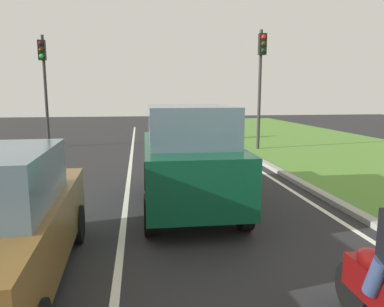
# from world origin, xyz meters

# --- Properties ---
(ground_plane) EXTENTS (60.00, 60.00, 0.00)m
(ground_plane) POSITION_xyz_m (0.00, 14.00, 0.00)
(ground_plane) COLOR #262628
(lane_line_center) EXTENTS (0.12, 32.00, 0.01)m
(lane_line_center) POSITION_xyz_m (-0.70, 14.00, 0.00)
(lane_line_center) COLOR silver
(lane_line_center) RESTS_ON ground
(lane_line_right_edge) EXTENTS (0.12, 32.00, 0.01)m
(lane_line_right_edge) POSITION_xyz_m (3.60, 14.00, 0.00)
(lane_line_right_edge) COLOR silver
(lane_line_right_edge) RESTS_ON ground
(grass_verge_right) EXTENTS (9.00, 48.00, 0.06)m
(grass_verge_right) POSITION_xyz_m (8.50, 14.00, 0.03)
(grass_verge_right) COLOR #548433
(grass_verge_right) RESTS_ON ground
(curb_right) EXTENTS (0.24, 48.00, 0.12)m
(curb_right) POSITION_xyz_m (4.10, 14.00, 0.06)
(curb_right) COLOR #9E9B93
(curb_right) RESTS_ON ground
(car_suv_ahead) EXTENTS (2.03, 4.53, 2.28)m
(car_suv_ahead) POSITION_xyz_m (0.71, 9.66, 1.17)
(car_suv_ahead) COLOR #0C472D
(car_suv_ahead) RESTS_ON ground
(traffic_light_near_right) EXTENTS (0.32, 0.50, 5.29)m
(traffic_light_near_right) POSITION_xyz_m (5.01, 17.51, 3.60)
(traffic_light_near_right) COLOR #2D2D2D
(traffic_light_near_right) RESTS_ON ground
(traffic_light_overhead_left) EXTENTS (0.32, 0.50, 5.22)m
(traffic_light_overhead_left) POSITION_xyz_m (-4.69, 19.85, 3.52)
(traffic_light_overhead_left) COLOR #2D2D2D
(traffic_light_overhead_left) RESTS_ON ground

